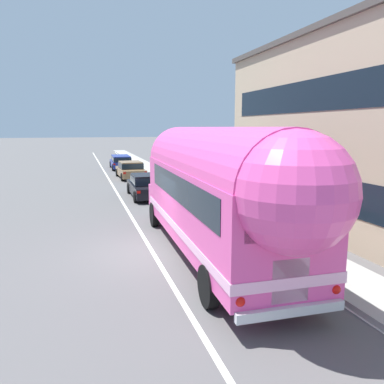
{
  "coord_description": "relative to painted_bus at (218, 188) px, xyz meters",
  "views": [
    {
      "loc": [
        -2.19,
        -11.96,
        4.12
      ],
      "look_at": [
        1.82,
        1.44,
        1.7
      ],
      "focal_mm": 35.23,
      "sensor_mm": 36.0,
      "label": 1
    }
  ],
  "objects": [
    {
      "name": "ground_plane",
      "position": [
        -1.76,
        1.47,
        -2.3
      ],
      "size": [
        300.0,
        300.0,
        0.0
      ],
      "primitive_type": "plane",
      "color": "#565454"
    },
    {
      "name": "lane_markings",
      "position": [
        -0.11,
        13.47,
        -2.3
      ],
      "size": [
        3.71,
        80.0,
        0.01
      ],
      "color": "silver",
      "rests_on": "ground"
    },
    {
      "name": "sidewalk_slab",
      "position": [
        2.78,
        11.47,
        -2.23
      ],
      "size": [
        1.92,
        90.0,
        0.15
      ],
      "primitive_type": "cube",
      "color": "#9E9B93",
      "rests_on": "ground"
    },
    {
      "name": "painted_bus",
      "position": [
        0.0,
        0.0,
        0.0
      ],
      "size": [
        2.82,
        12.07,
        4.12
      ],
      "color": "#EA4C9E",
      "rests_on": "ground"
    },
    {
      "name": "car_lead",
      "position": [
        -0.18,
        11.43,
        -1.56
      ],
      "size": [
        2.01,
        4.55,
        1.37
      ],
      "color": "black",
      "rests_on": "ground"
    },
    {
      "name": "car_second",
      "position": [
        0.01,
        20.2,
        -1.56
      ],
      "size": [
        2.1,
        4.59,
        1.37
      ],
      "color": "olive",
      "rests_on": "ground"
    },
    {
      "name": "car_third",
      "position": [
        -0.02,
        27.29,
        -1.5
      ],
      "size": [
        1.99,
        4.77,
        1.37
      ],
      "color": "navy",
      "rests_on": "ground"
    }
  ]
}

